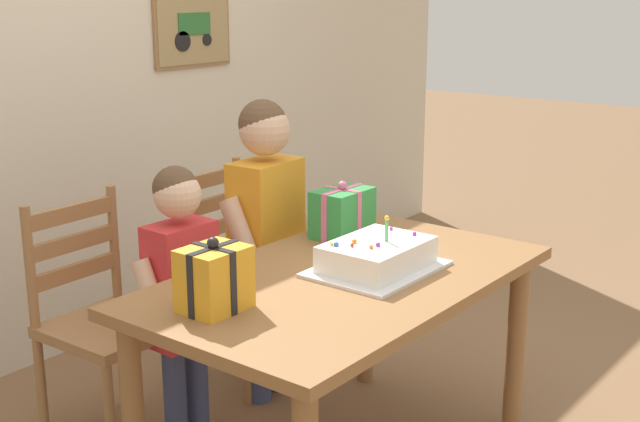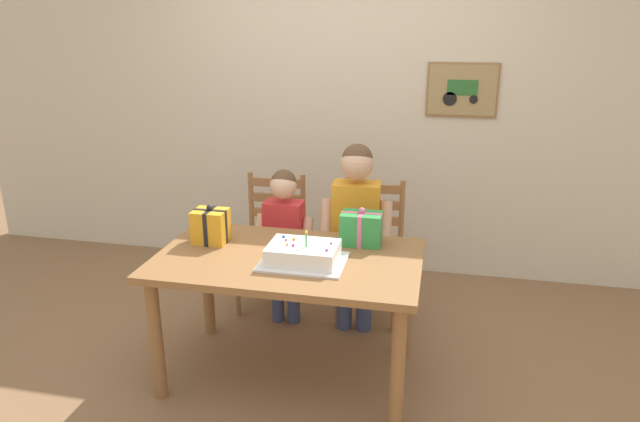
{
  "view_description": "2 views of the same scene",
  "coord_description": "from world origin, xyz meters",
  "px_view_note": "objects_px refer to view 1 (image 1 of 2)",
  "views": [
    {
      "loc": [
        -2.13,
        -1.56,
        1.65
      ],
      "look_at": [
        0.08,
        0.17,
        0.9
      ],
      "focal_mm": 47.27,
      "sensor_mm": 36.0,
      "label": 1
    },
    {
      "loc": [
        0.77,
        -2.74,
        1.94
      ],
      "look_at": [
        0.16,
        0.08,
        0.97
      ],
      "focal_mm": 32.24,
      "sensor_mm": 36.0,
      "label": 2
    }
  ],
  "objects_px": {
    "dining_table": "(344,303)",
    "birthday_cake": "(377,257)",
    "chair_right": "(234,272)",
    "gift_box_beside_cake": "(214,279)",
    "chair_left": "(104,320)",
    "child_younger": "(181,279)",
    "gift_box_red_large": "(342,213)",
    "child_older": "(267,221)"
  },
  "relations": [
    {
      "from": "dining_table",
      "to": "gift_box_red_large",
      "type": "xyz_separation_m",
      "value": [
        0.36,
        0.27,
        0.19
      ]
    },
    {
      "from": "gift_box_beside_cake",
      "to": "chair_left",
      "type": "relative_size",
      "value": 0.25
    },
    {
      "from": "birthday_cake",
      "to": "dining_table",
      "type": "bearing_deg",
      "value": 147.7
    },
    {
      "from": "birthday_cake",
      "to": "child_younger",
      "type": "xyz_separation_m",
      "value": [
        -0.29,
        0.65,
        -0.14
      ]
    },
    {
      "from": "dining_table",
      "to": "gift_box_beside_cake",
      "type": "bearing_deg",
      "value": 166.49
    },
    {
      "from": "gift_box_red_large",
      "to": "chair_right",
      "type": "xyz_separation_m",
      "value": [
        -0.01,
        0.57,
        -0.35
      ]
    },
    {
      "from": "dining_table",
      "to": "chair_left",
      "type": "height_order",
      "value": "chair_left"
    },
    {
      "from": "chair_right",
      "to": "birthday_cake",
      "type": "bearing_deg",
      "value": -105.2
    },
    {
      "from": "chair_left",
      "to": "chair_right",
      "type": "xyz_separation_m",
      "value": [
        0.69,
        0.0,
        0.0
      ]
    },
    {
      "from": "dining_table",
      "to": "chair_right",
      "type": "distance_m",
      "value": 0.92
    },
    {
      "from": "gift_box_red_large",
      "to": "chair_right",
      "type": "bearing_deg",
      "value": 91.2
    },
    {
      "from": "chair_left",
      "to": "child_older",
      "type": "distance_m",
      "value": 0.73
    },
    {
      "from": "chair_left",
      "to": "gift_box_beside_cake",
      "type": "bearing_deg",
      "value": -100.87
    },
    {
      "from": "birthday_cake",
      "to": "gift_box_red_large",
      "type": "xyz_separation_m",
      "value": [
        0.26,
        0.33,
        0.04
      ]
    },
    {
      "from": "chair_right",
      "to": "child_younger",
      "type": "xyz_separation_m",
      "value": [
        -0.53,
        -0.25,
        0.17
      ]
    },
    {
      "from": "gift_box_red_large",
      "to": "child_younger",
      "type": "xyz_separation_m",
      "value": [
        -0.54,
        0.32,
        -0.18
      ]
    },
    {
      "from": "gift_box_red_large",
      "to": "chair_right",
      "type": "distance_m",
      "value": 0.67
    },
    {
      "from": "birthday_cake",
      "to": "child_younger",
      "type": "distance_m",
      "value": 0.72
    },
    {
      "from": "gift_box_red_large",
      "to": "chair_left",
      "type": "bearing_deg",
      "value": 141.13
    },
    {
      "from": "gift_box_red_large",
      "to": "gift_box_beside_cake",
      "type": "bearing_deg",
      "value": -169.65
    },
    {
      "from": "child_younger",
      "to": "gift_box_red_large",
      "type": "bearing_deg",
      "value": -30.23
    },
    {
      "from": "gift_box_red_large",
      "to": "child_younger",
      "type": "height_order",
      "value": "child_younger"
    },
    {
      "from": "chair_right",
      "to": "child_older",
      "type": "height_order",
      "value": "child_older"
    },
    {
      "from": "dining_table",
      "to": "chair_left",
      "type": "bearing_deg",
      "value": 112.5
    },
    {
      "from": "chair_left",
      "to": "dining_table",
      "type": "bearing_deg",
      "value": -67.5
    },
    {
      "from": "birthday_cake",
      "to": "child_younger",
      "type": "bearing_deg",
      "value": 113.81
    },
    {
      "from": "gift_box_beside_cake",
      "to": "chair_right",
      "type": "height_order",
      "value": "gift_box_beside_cake"
    },
    {
      "from": "gift_box_red_large",
      "to": "chair_left",
      "type": "xyz_separation_m",
      "value": [
        -0.7,
        0.57,
        -0.35
      ]
    },
    {
      "from": "child_younger",
      "to": "chair_right",
      "type": "bearing_deg",
      "value": 25.2
    },
    {
      "from": "child_older",
      "to": "gift_box_red_large",
      "type": "bearing_deg",
      "value": -75.99
    },
    {
      "from": "dining_table",
      "to": "child_older",
      "type": "relative_size",
      "value": 1.15
    },
    {
      "from": "gift_box_red_large",
      "to": "child_younger",
      "type": "bearing_deg",
      "value": 149.77
    },
    {
      "from": "dining_table",
      "to": "birthday_cake",
      "type": "xyz_separation_m",
      "value": [
        0.1,
        -0.06,
        0.15
      ]
    },
    {
      "from": "chair_left",
      "to": "child_older",
      "type": "height_order",
      "value": "child_older"
    },
    {
      "from": "dining_table",
      "to": "chair_right",
      "type": "relative_size",
      "value": 1.55
    },
    {
      "from": "child_younger",
      "to": "dining_table",
      "type": "bearing_deg",
      "value": -72.33
    },
    {
      "from": "chair_left",
      "to": "child_younger",
      "type": "relative_size",
      "value": 0.87
    },
    {
      "from": "gift_box_beside_cake",
      "to": "child_older",
      "type": "bearing_deg",
      "value": 31.64
    },
    {
      "from": "chair_right",
      "to": "dining_table",
      "type": "bearing_deg",
      "value": -112.37
    },
    {
      "from": "gift_box_beside_cake",
      "to": "dining_table",
      "type": "bearing_deg",
      "value": -13.51
    },
    {
      "from": "gift_box_red_large",
      "to": "child_older",
      "type": "xyz_separation_m",
      "value": [
        -0.08,
        0.32,
        -0.07
      ]
    },
    {
      "from": "chair_left",
      "to": "chair_right",
      "type": "bearing_deg",
      "value": 0.0
    }
  ]
}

